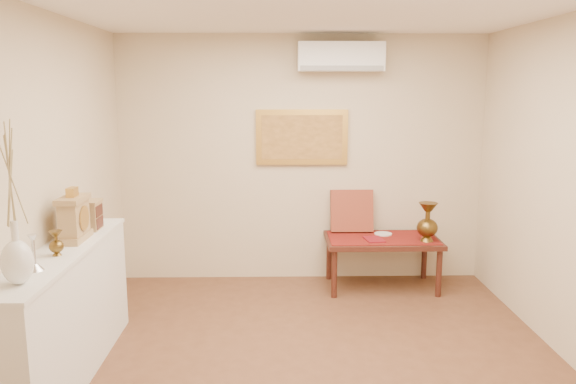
{
  "coord_description": "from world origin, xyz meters",
  "views": [
    {
      "loc": [
        -0.28,
        -3.9,
        2.11
      ],
      "look_at": [
        -0.17,
        1.15,
        1.19
      ],
      "focal_mm": 35.0,
      "sensor_mm": 36.0,
      "label": 1
    }
  ],
  "objects_px": {
    "display_ledge": "(65,315)",
    "mantel_clock": "(74,218)",
    "low_table": "(382,244)",
    "white_vase": "(12,204)",
    "brass_urn_tall": "(428,218)",
    "wooden_chest": "(90,215)"
  },
  "relations": [
    {
      "from": "wooden_chest",
      "to": "low_table",
      "type": "xyz_separation_m",
      "value": [
        2.65,
        1.28,
        -0.62
      ]
    },
    {
      "from": "mantel_clock",
      "to": "low_table",
      "type": "bearing_deg",
      "value": 31.2
    },
    {
      "from": "mantel_clock",
      "to": "wooden_chest",
      "type": "bearing_deg",
      "value": 88.69
    },
    {
      "from": "mantel_clock",
      "to": "white_vase",
      "type": "bearing_deg",
      "value": -89.44
    },
    {
      "from": "mantel_clock",
      "to": "low_table",
      "type": "height_order",
      "value": "mantel_clock"
    },
    {
      "from": "wooden_chest",
      "to": "low_table",
      "type": "relative_size",
      "value": 0.2
    },
    {
      "from": "white_vase",
      "to": "display_ledge",
      "type": "relative_size",
      "value": 0.48
    },
    {
      "from": "display_ledge",
      "to": "wooden_chest",
      "type": "distance_m",
      "value": 0.86
    },
    {
      "from": "brass_urn_tall",
      "to": "low_table",
      "type": "bearing_deg",
      "value": 161.03
    },
    {
      "from": "low_table",
      "to": "white_vase",
      "type": "bearing_deg",
      "value": -135.71
    },
    {
      "from": "mantel_clock",
      "to": "low_table",
      "type": "relative_size",
      "value": 0.34
    },
    {
      "from": "white_vase",
      "to": "wooden_chest",
      "type": "height_order",
      "value": "white_vase"
    },
    {
      "from": "display_ledge",
      "to": "mantel_clock",
      "type": "relative_size",
      "value": 4.93
    },
    {
      "from": "white_vase",
      "to": "mantel_clock",
      "type": "height_order",
      "value": "white_vase"
    },
    {
      "from": "display_ledge",
      "to": "mantel_clock",
      "type": "height_order",
      "value": "mantel_clock"
    },
    {
      "from": "low_table",
      "to": "brass_urn_tall",
      "type": "bearing_deg",
      "value": -18.97
    },
    {
      "from": "brass_urn_tall",
      "to": "mantel_clock",
      "type": "height_order",
      "value": "mantel_clock"
    },
    {
      "from": "white_vase",
      "to": "mantel_clock",
      "type": "bearing_deg",
      "value": 90.56
    },
    {
      "from": "brass_urn_tall",
      "to": "mantel_clock",
      "type": "bearing_deg",
      "value": -154.73
    },
    {
      "from": "display_ledge",
      "to": "mantel_clock",
      "type": "xyz_separation_m",
      "value": [
        0.01,
        0.27,
        0.66
      ]
    },
    {
      "from": "brass_urn_tall",
      "to": "low_table",
      "type": "relative_size",
      "value": 0.41
    },
    {
      "from": "brass_urn_tall",
      "to": "display_ledge",
      "type": "xyz_separation_m",
      "value": [
        -3.11,
        -1.73,
        -0.31
      ]
    }
  ]
}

